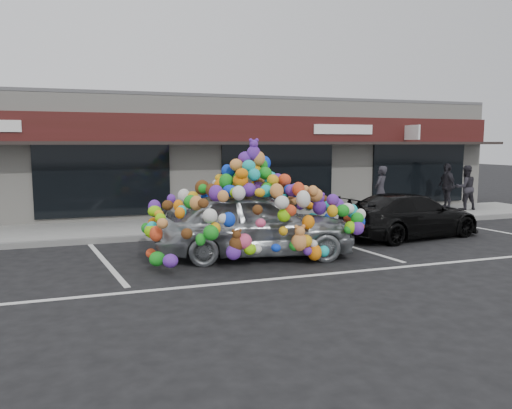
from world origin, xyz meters
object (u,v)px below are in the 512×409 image
object	(u,v)px
pedestrian_a	(381,191)
pedestrian_c	(447,186)
pedestrian_b	(465,188)
black_sedan	(410,215)
toy_car	(255,216)

from	to	relation	value
pedestrian_a	pedestrian_c	xyz separation A→B (m)	(3.40, 0.74, 0.01)
pedestrian_b	pedestrian_c	world-z (taller)	pedestrian_c
pedestrian_c	black_sedan	bearing A→B (deg)	-40.01
black_sedan	toy_car	bearing A→B (deg)	91.48
black_sedan	pedestrian_c	world-z (taller)	pedestrian_c
pedestrian_b	pedestrian_c	size ratio (longest dim) A/B	0.97
toy_car	black_sedan	bearing A→B (deg)	-69.17
pedestrian_a	pedestrian_c	size ratio (longest dim) A/B	0.99
black_sedan	pedestrian_a	distance (m)	3.34
pedestrian_b	black_sedan	bearing A→B (deg)	44.91
pedestrian_a	black_sedan	bearing A→B (deg)	36.14
black_sedan	pedestrian_a	xyz separation A→B (m)	(1.06, 3.14, 0.38)
toy_car	pedestrian_c	distance (m)	10.50
pedestrian_b	toy_car	bearing A→B (deg)	33.78
pedestrian_a	pedestrian_c	world-z (taller)	pedestrian_c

